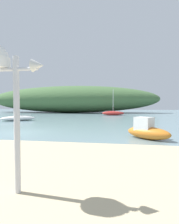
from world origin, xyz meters
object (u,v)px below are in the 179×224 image
sailboat_by_sandbar (18,118)px  motorboat_centre_water (147,131)px  sailboat_east_reach (113,113)px  mast_structure (0,68)px

sailboat_by_sandbar → motorboat_centre_water: sailboat_by_sandbar is taller
sailboat_east_reach → motorboat_centre_water: 23.09m
sailboat_by_sandbar → mast_structure: bearing=-59.8°
sailboat_by_sandbar → sailboat_east_reach: sailboat_by_sandbar is taller
mast_structure → sailboat_by_sandbar: (-9.89, 17.01, -2.40)m
motorboat_centre_water → mast_structure: bearing=-118.2°
sailboat_east_reach → motorboat_centre_water: size_ratio=1.80×
mast_structure → sailboat_east_reach: size_ratio=0.63×
sailboat_by_sandbar → motorboat_centre_water: 16.87m
mast_structure → sailboat_east_reach: sailboat_east_reach is taller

